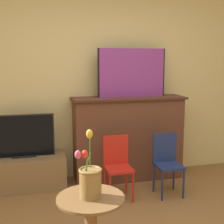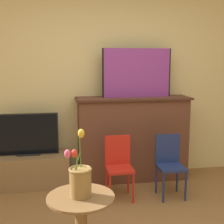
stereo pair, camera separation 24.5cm
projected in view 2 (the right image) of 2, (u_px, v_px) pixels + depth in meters
wall_back at (105, 77)px, 4.19m from camera, size 8.00×0.06×2.70m
fireplace_mantel at (132, 137)px, 4.15m from camera, size 1.49×0.45×1.10m
painting at (137, 73)px, 4.02m from camera, size 0.90×0.03×0.63m
tv_stand at (30, 170)px, 3.95m from camera, size 0.99×0.45×0.40m
tv_monitor at (28, 135)px, 3.88m from camera, size 0.74×0.12×0.53m
chair_red at (119, 163)px, 3.58m from camera, size 0.30×0.30×0.72m
chair_blue at (169, 161)px, 3.64m from camera, size 0.30×0.30×0.72m
side_table at (81, 220)px, 2.41m from camera, size 0.52×0.52×0.56m
vase_tulips at (80, 179)px, 2.35m from camera, size 0.21×0.25×0.49m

